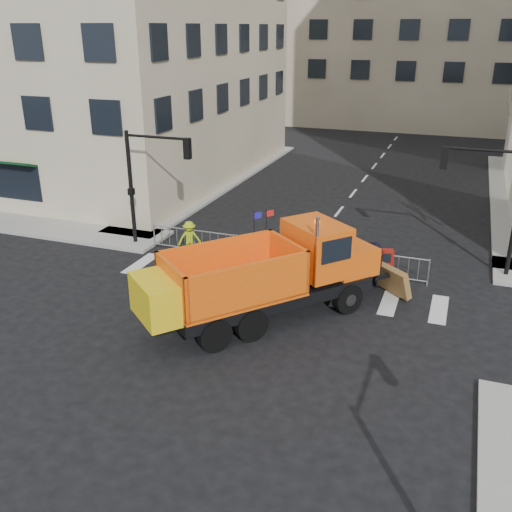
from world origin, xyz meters
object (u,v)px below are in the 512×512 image
(cop_a, at_px, (373,265))
(worker, at_px, (190,239))
(plow_truck, at_px, (264,274))
(newspaper_box, at_px, (387,263))
(cop_c, at_px, (348,261))
(cop_b, at_px, (368,263))

(cop_a, relative_size, worker, 1.22)
(plow_truck, height_order, worker, plow_truck)
(newspaper_box, bearing_deg, cop_c, -172.86)
(cop_a, relative_size, newspaper_box, 1.77)
(plow_truck, relative_size, newspaper_box, 8.52)
(plow_truck, relative_size, worker, 5.89)
(cop_b, height_order, worker, cop_b)
(cop_a, height_order, worker, cop_a)
(cop_b, xyz_separation_m, cop_c, (-0.83, 0.09, -0.07))
(cop_a, distance_m, cop_b, 0.46)
(cop_a, bearing_deg, cop_c, -60.17)
(newspaper_box, bearing_deg, cop_a, -126.09)
(cop_b, bearing_deg, worker, -0.92)
(plow_truck, distance_m, cop_a, 5.14)
(cop_b, bearing_deg, cop_c, -8.16)
(plow_truck, bearing_deg, newspaper_box, 5.03)
(plow_truck, relative_size, cop_b, 5.27)
(plow_truck, xyz_separation_m, cop_c, (2.08, 4.43, -0.91))
(cop_b, height_order, cop_c, cop_b)
(plow_truck, bearing_deg, worker, 89.92)
(cop_c, distance_m, worker, 7.09)
(cop_c, bearing_deg, cop_b, 127.23)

